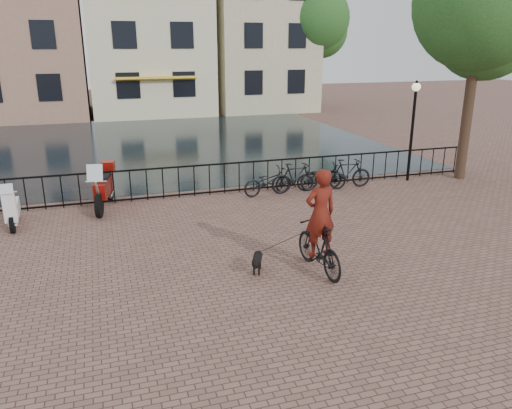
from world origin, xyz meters
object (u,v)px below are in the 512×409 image
object	(u,v)px
motorcycle	(103,182)
scooter	(11,202)
dog	(257,262)
lamp_post	(414,114)
cyclist	(320,227)

from	to	relation	value
motorcycle	scooter	xyz separation A→B (m)	(-2.39, -0.85, -0.11)
dog	lamp_post	bearing A→B (deg)	59.30
lamp_post	scooter	world-z (taller)	lamp_post
lamp_post	scooter	distance (m)	13.02
cyclist	lamp_post	bearing A→B (deg)	-140.82
lamp_post	scooter	xyz separation A→B (m)	(-12.88, -0.86, -1.69)
scooter	lamp_post	bearing A→B (deg)	0.48
motorcycle	lamp_post	bearing A→B (deg)	11.90
dog	scooter	bearing A→B (deg)	161.27
lamp_post	dog	bearing A→B (deg)	-143.23
dog	motorcycle	distance (m)	6.36
lamp_post	dog	size ratio (longest dim) A/B	4.67
dog	scooter	world-z (taller)	scooter
dog	motorcycle	size ratio (longest dim) A/B	0.32
dog	motorcycle	world-z (taller)	motorcycle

